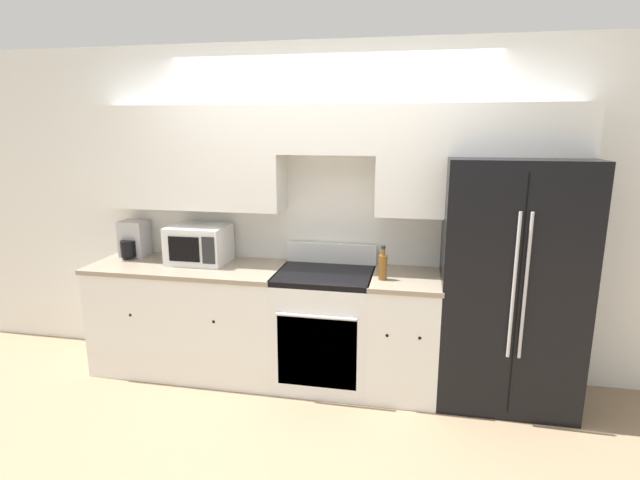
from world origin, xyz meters
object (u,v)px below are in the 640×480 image
at_px(refrigerator, 509,282).
at_px(bottle, 383,266).
at_px(oven_range, 325,327).
at_px(microwave, 199,244).

height_order(refrigerator, bottle, refrigerator).
relative_size(oven_range, microwave, 2.30).
xyz_separation_m(refrigerator, microwave, (-2.38, 0.05, 0.16)).
xyz_separation_m(oven_range, refrigerator, (1.33, 0.04, 0.43)).
height_order(oven_range, microwave, microwave).
xyz_separation_m(oven_range, microwave, (-1.05, 0.09, 0.59)).
distance_m(refrigerator, microwave, 2.38).
height_order(oven_range, refrigerator, refrigerator).
xyz_separation_m(microwave, bottle, (1.49, -0.19, -0.05)).
relative_size(microwave, bottle, 1.83).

